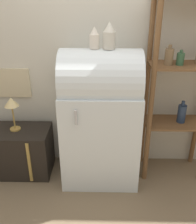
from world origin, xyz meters
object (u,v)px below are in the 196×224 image
at_px(vase_left, 94,38).
at_px(vase_center, 109,36).
at_px(refrigerator, 100,117).
at_px(suitcase_trunk, 15,151).
at_px(desk_lamp, 12,105).

bearing_deg(vase_left, vase_center, -1.13).
xyz_separation_m(refrigerator, suitcase_trunk, (-0.94, 0.05, -0.45)).
distance_m(suitcase_trunk, vase_center, 1.60).
bearing_deg(suitcase_trunk, refrigerator, -2.81).
bearing_deg(vase_center, suitcase_trunk, 177.43).
height_order(refrigerator, suitcase_trunk, refrigerator).
bearing_deg(vase_left, refrigerator, -3.26).
distance_m(vase_center, desk_lamp, 1.19).
bearing_deg(refrigerator, vase_left, 176.74).
bearing_deg(desk_lamp, refrigerator, -3.97).
relative_size(vase_center, desk_lamp, 0.63).
distance_m(refrigerator, desk_lamp, 0.91).
bearing_deg(vase_center, refrigerator, -179.45).
xyz_separation_m(suitcase_trunk, desk_lamp, (0.04, 0.02, 0.54)).
bearing_deg(suitcase_trunk, desk_lamp, 22.98).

